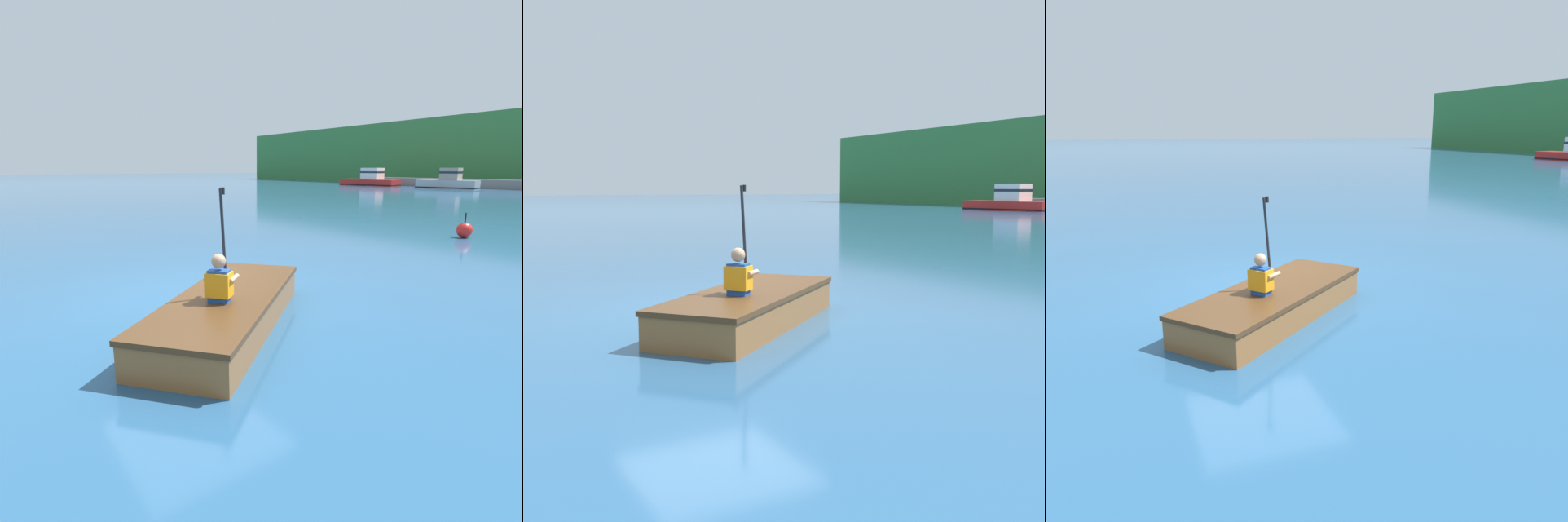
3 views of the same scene
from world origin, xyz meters
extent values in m
plane|color=#28567F|center=(0.00, 0.00, 0.00)|extent=(300.00, 300.00, 0.00)
cube|color=red|center=(-25.92, 35.94, 0.36)|extent=(6.97, 3.25, 0.72)
cube|color=black|center=(-25.92, 35.94, 0.13)|extent=(7.01, 3.30, 0.10)
cube|color=silver|center=(-25.58, 35.99, 1.38)|extent=(2.32, 2.10, 1.30)
cube|color=#19232D|center=(-25.58, 35.99, 1.54)|extent=(2.35, 2.12, 0.20)
cube|color=#935B2D|center=(1.47, -0.19, 0.22)|extent=(2.90, 3.20, 0.44)
cube|color=#513219|center=(1.47, -0.19, 0.41)|extent=(2.96, 3.26, 0.06)
cube|color=#513219|center=(1.47, -0.19, 0.40)|extent=(2.46, 2.72, 0.02)
cone|color=#935B2D|center=(0.49, 1.01, 0.24)|extent=(0.55, 0.55, 0.39)
cube|color=#935B2D|center=(1.62, -0.38, 0.39)|extent=(0.92, 0.80, 0.03)
cube|color=#1E4CA5|center=(1.67, -0.44, 0.63)|extent=(0.29, 0.28, 0.38)
cube|color=orange|center=(1.67, -0.44, 0.65)|extent=(0.36, 0.35, 0.29)
sphere|color=tan|center=(1.67, -0.44, 0.92)|extent=(0.17, 0.17, 0.17)
cylinder|color=tan|center=(1.73, -0.28, 0.71)|extent=(0.21, 0.24, 0.06)
cylinder|color=tan|center=(1.50, -0.46, 0.71)|extent=(0.21, 0.24, 0.06)
cylinder|color=#232328|center=(1.56, -0.30, 1.11)|extent=(0.14, 0.16, 1.29)
cylinder|color=black|center=(1.56, -0.30, 1.71)|extent=(0.05, 0.05, 0.08)
camera|label=1|loc=(5.63, -2.73, 1.96)|focal=28.00mm
camera|label=2|loc=(8.63, -3.83, 1.71)|focal=45.00mm
camera|label=3|loc=(8.06, -2.19, 2.61)|focal=35.00mm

